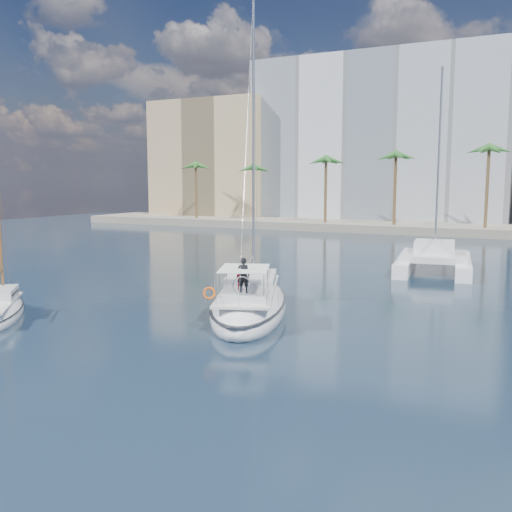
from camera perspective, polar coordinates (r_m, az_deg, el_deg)
The scene contains 9 objects.
ground at distance 29.30m, azimuth -0.76°, elevation -7.24°, with size 160.00×160.00×0.00m, color black.
quay at distance 87.43m, azimuth 17.87°, elevation 2.65°, with size 120.00×14.00×1.20m, color gray.
building_modern at distance 101.52m, azimuth 12.41°, elevation 11.04°, with size 42.00×16.00×28.00m, color silver.
building_tan_left at distance 109.11m, azimuth -3.85°, elevation 9.36°, with size 22.00×14.00×22.00m, color tan.
palm_left at distance 94.70m, azimuth -3.32°, elevation 9.21°, with size 3.60×3.60×12.30m.
palm_centre at distance 83.25m, azimuth 17.72°, elevation 9.11°, with size 3.60×3.60×12.30m.
main_sloop at distance 32.43m, azimuth -0.65°, elevation -4.76°, with size 8.62×13.54×19.20m.
catamaran at distance 49.81m, azimuth 17.38°, elevation -0.13°, with size 7.21×12.19×16.89m.
seagull at distance 30.10m, azimuth -1.39°, elevation -5.45°, with size 1.20×0.52×0.22m.
Camera 1 is at (12.97, -25.19, 7.46)m, focal length 40.00 mm.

